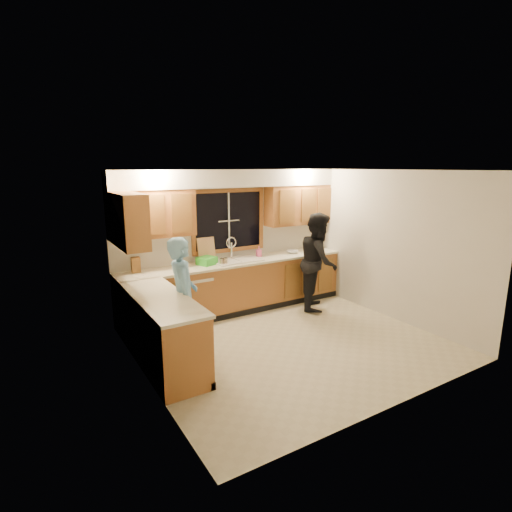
{
  "coord_description": "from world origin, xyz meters",
  "views": [
    {
      "loc": [
        -3.28,
        -4.43,
        2.55
      ],
      "look_at": [
        -0.18,
        0.65,
        1.21
      ],
      "focal_mm": 28.0,
      "sensor_mm": 36.0,
      "label": 1
    }
  ],
  "objects_px": {
    "knife_block": "(136,265)",
    "dish_crate": "(207,261)",
    "woman": "(318,261)",
    "man": "(183,297)",
    "bowl": "(292,252)",
    "dishwasher": "(193,296)",
    "stove": "(178,348)",
    "soap_bottle": "(259,251)",
    "sink": "(237,264)"
  },
  "relations": [
    {
      "from": "dishwasher",
      "to": "soap_bottle",
      "type": "relative_size",
      "value": 4.39
    },
    {
      "from": "sink",
      "to": "soap_bottle",
      "type": "height_order",
      "value": "sink"
    },
    {
      "from": "soap_bottle",
      "to": "bowl",
      "type": "xyz_separation_m",
      "value": [
        0.69,
        -0.09,
        -0.07
      ]
    },
    {
      "from": "man",
      "to": "sink",
      "type": "bearing_deg",
      "value": -37.92
    },
    {
      "from": "knife_block",
      "to": "bowl",
      "type": "bearing_deg",
      "value": 0.9
    },
    {
      "from": "stove",
      "to": "knife_block",
      "type": "distance_m",
      "value": 2.05
    },
    {
      "from": "sink",
      "to": "man",
      "type": "xyz_separation_m",
      "value": [
        -1.44,
        -1.12,
        -0.04
      ]
    },
    {
      "from": "dish_crate",
      "to": "soap_bottle",
      "type": "relative_size",
      "value": 1.5
    },
    {
      "from": "dish_crate",
      "to": "bowl",
      "type": "bearing_deg",
      "value": -0.63
    },
    {
      "from": "stove",
      "to": "bowl",
      "type": "relative_size",
      "value": 4.12
    },
    {
      "from": "stove",
      "to": "woman",
      "type": "distance_m",
      "value": 3.37
    },
    {
      "from": "knife_block",
      "to": "dish_crate",
      "type": "bearing_deg",
      "value": -1.95
    },
    {
      "from": "bowl",
      "to": "dish_crate",
      "type": "bearing_deg",
      "value": 179.37
    },
    {
      "from": "bowl",
      "to": "dishwasher",
      "type": "bearing_deg",
      "value": -179.48
    },
    {
      "from": "dishwasher",
      "to": "stove",
      "type": "relative_size",
      "value": 0.91
    },
    {
      "from": "soap_bottle",
      "to": "knife_block",
      "type": "bearing_deg",
      "value": 178.99
    },
    {
      "from": "stove",
      "to": "dish_crate",
      "type": "height_order",
      "value": "dish_crate"
    },
    {
      "from": "stove",
      "to": "man",
      "type": "relative_size",
      "value": 0.55
    },
    {
      "from": "stove",
      "to": "soap_bottle",
      "type": "bearing_deg",
      "value": 39.59
    },
    {
      "from": "sink",
      "to": "woman",
      "type": "bearing_deg",
      "value": -25.71
    },
    {
      "from": "man",
      "to": "woman",
      "type": "xyz_separation_m",
      "value": [
        2.77,
        0.48,
        0.05
      ]
    },
    {
      "from": "dishwasher",
      "to": "stove",
      "type": "xyz_separation_m",
      "value": [
        -0.95,
        -1.81,
        0.04
      ]
    },
    {
      "from": "man",
      "to": "knife_block",
      "type": "bearing_deg",
      "value": 27.27
    },
    {
      "from": "bowl",
      "to": "knife_block",
      "type": "bearing_deg",
      "value": 177.49
    },
    {
      "from": "dishwasher",
      "to": "soap_bottle",
      "type": "xyz_separation_m",
      "value": [
        1.37,
        0.11,
        0.6
      ]
    },
    {
      "from": "sink",
      "to": "knife_block",
      "type": "xyz_separation_m",
      "value": [
        -1.73,
        0.13,
        0.18
      ]
    },
    {
      "from": "man",
      "to": "soap_bottle",
      "type": "relative_size",
      "value": 8.83
    },
    {
      "from": "man",
      "to": "soap_bottle",
      "type": "bearing_deg",
      "value": -44.02
    },
    {
      "from": "dishwasher",
      "to": "man",
      "type": "bearing_deg",
      "value": -118.12
    },
    {
      "from": "dish_crate",
      "to": "bowl",
      "type": "distance_m",
      "value": 1.78
    },
    {
      "from": "man",
      "to": "dish_crate",
      "type": "height_order",
      "value": "man"
    },
    {
      "from": "man",
      "to": "soap_bottle",
      "type": "height_order",
      "value": "man"
    },
    {
      "from": "sink",
      "to": "bowl",
      "type": "xyz_separation_m",
      "value": [
        1.21,
        0.0,
        0.08
      ]
    },
    {
      "from": "man",
      "to": "woman",
      "type": "height_order",
      "value": "woman"
    },
    {
      "from": "dishwasher",
      "to": "stove",
      "type": "height_order",
      "value": "stove"
    },
    {
      "from": "stove",
      "to": "woman",
      "type": "height_order",
      "value": "woman"
    },
    {
      "from": "woman",
      "to": "knife_block",
      "type": "bearing_deg",
      "value": 116.42
    },
    {
      "from": "woman",
      "to": "knife_block",
      "type": "height_order",
      "value": "woman"
    },
    {
      "from": "dishwasher",
      "to": "bowl",
      "type": "xyz_separation_m",
      "value": [
        2.06,
        0.02,
        0.54
      ]
    },
    {
      "from": "knife_block",
      "to": "dish_crate",
      "type": "height_order",
      "value": "knife_block"
    },
    {
      "from": "sink",
      "to": "dish_crate",
      "type": "height_order",
      "value": "sink"
    },
    {
      "from": "sink",
      "to": "dish_crate",
      "type": "bearing_deg",
      "value": 177.58
    },
    {
      "from": "man",
      "to": "bowl",
      "type": "xyz_separation_m",
      "value": [
        2.65,
        1.12,
        0.12
      ]
    },
    {
      "from": "sink",
      "to": "woman",
      "type": "distance_m",
      "value": 1.48
    },
    {
      "from": "bowl",
      "to": "man",
      "type": "bearing_deg",
      "value": -157.06
    },
    {
      "from": "woman",
      "to": "bowl",
      "type": "distance_m",
      "value": 0.66
    },
    {
      "from": "dishwasher",
      "to": "knife_block",
      "type": "distance_m",
      "value": 1.09
    },
    {
      "from": "dishwasher",
      "to": "man",
      "type": "xyz_separation_m",
      "value": [
        -0.59,
        -1.1,
        0.41
      ]
    },
    {
      "from": "woman",
      "to": "knife_block",
      "type": "distance_m",
      "value": 3.16
    },
    {
      "from": "woman",
      "to": "dish_crate",
      "type": "relative_size",
      "value": 6.27
    }
  ]
}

